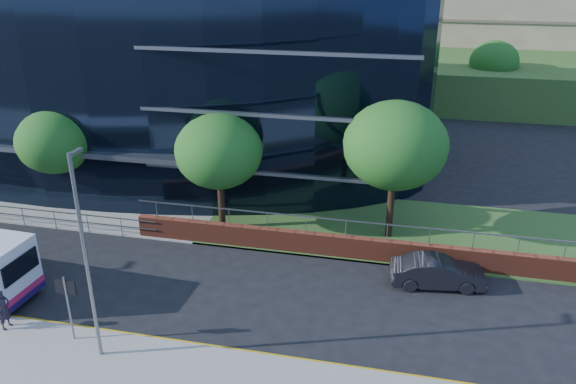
% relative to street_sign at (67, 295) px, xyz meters
% --- Properties ---
extents(ground, '(200.00, 200.00, 0.00)m').
position_rel_street_sign_xyz_m(ground, '(-4.50, 1.59, -2.15)').
color(ground, black).
rests_on(ground, ground).
extents(far_forecourt, '(50.00, 8.00, 0.10)m').
position_rel_street_sign_xyz_m(far_forecourt, '(-10.50, 12.59, -2.10)').
color(far_forecourt, gray).
rests_on(far_forecourt, ground).
extents(grass_verge, '(36.00, 8.00, 0.12)m').
position_rel_street_sign_xyz_m(grass_verge, '(19.50, 12.59, -2.09)').
color(grass_verge, '#2D511E').
rests_on(grass_verge, ground).
extents(glass_office, '(44.00, 23.10, 16.00)m').
position_rel_street_sign_xyz_m(glass_office, '(-8.50, 22.44, 5.85)').
color(glass_office, black).
rests_on(glass_office, ground).
extents(retaining_wall, '(34.00, 0.40, 2.11)m').
position_rel_street_sign_xyz_m(retaining_wall, '(15.50, 8.89, -1.54)').
color(retaining_wall, maroon).
rests_on(retaining_wall, ground).
extents(street_sign, '(0.85, 0.09, 2.80)m').
position_rel_street_sign_xyz_m(street_sign, '(0.00, 0.00, 0.00)').
color(street_sign, slate).
rests_on(street_sign, pavement_near).
extents(tree_far_b, '(4.29, 4.29, 6.05)m').
position_rel_street_sign_xyz_m(tree_far_b, '(-7.50, 11.09, 2.06)').
color(tree_far_b, black).
rests_on(tree_far_b, ground).
extents(tree_far_c, '(4.62, 4.62, 6.51)m').
position_rel_street_sign_xyz_m(tree_far_c, '(2.50, 10.59, 2.39)').
color(tree_far_c, black).
rests_on(tree_far_c, ground).
extents(tree_far_d, '(5.28, 5.28, 7.44)m').
position_rel_street_sign_xyz_m(tree_far_d, '(11.50, 11.59, 3.04)').
color(tree_far_d, black).
rests_on(tree_far_d, ground).
extents(tree_dist_e, '(4.62, 4.62, 6.51)m').
position_rel_street_sign_xyz_m(tree_dist_e, '(19.50, 41.59, 2.39)').
color(tree_dist_e, black).
rests_on(tree_dist_e, ground).
extents(streetlight_east, '(0.15, 0.77, 8.00)m').
position_rel_street_sign_xyz_m(streetlight_east, '(1.50, -0.59, 2.29)').
color(streetlight_east, slate).
rests_on(streetlight_east, pavement_near).
extents(parked_car, '(4.41, 2.03, 1.40)m').
position_rel_street_sign_xyz_m(parked_car, '(13.95, 7.28, -1.45)').
color(parked_car, black).
rests_on(parked_car, ground).
extents(pedestrian, '(0.43, 0.64, 1.72)m').
position_rel_street_sign_xyz_m(pedestrian, '(-3.03, 0.04, -1.14)').
color(pedestrian, black).
rests_on(pedestrian, pavement_near).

